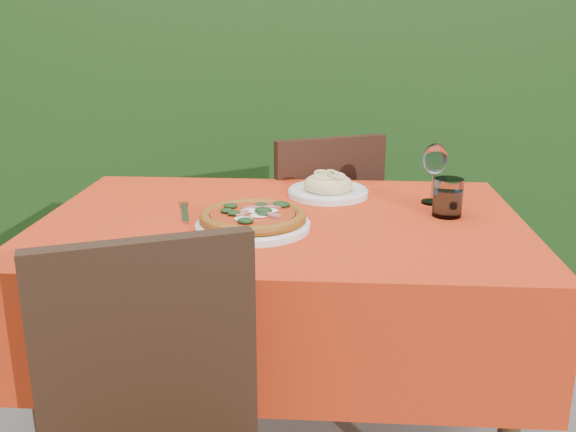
# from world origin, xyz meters

# --- Properties ---
(hedge) EXTENTS (3.20, 0.55, 1.78)m
(hedge) POSITION_xyz_m (0.00, 1.55, 0.92)
(hedge) COLOR black
(hedge) RESTS_ON ground
(dining_table) EXTENTS (1.26, 0.86, 0.75)m
(dining_table) POSITION_xyz_m (0.00, 0.00, 0.60)
(dining_table) COLOR #432715
(dining_table) RESTS_ON ground
(chair_far) EXTENTS (0.52, 0.52, 0.87)m
(chair_far) POSITION_xyz_m (0.09, 0.60, 0.50)
(chair_far) COLOR black
(chair_far) RESTS_ON ground
(pizza_plate) EXTENTS (0.29, 0.29, 0.05)m
(pizza_plate) POSITION_xyz_m (-0.06, -0.10, 0.77)
(pizza_plate) COLOR white
(pizza_plate) RESTS_ON dining_table
(pasta_plate) EXTENTS (0.24, 0.24, 0.07)m
(pasta_plate) POSITION_xyz_m (0.12, 0.23, 0.77)
(pasta_plate) COLOR white
(pasta_plate) RESTS_ON dining_table
(water_glass) EXTENTS (0.08, 0.08, 0.10)m
(water_glass) POSITION_xyz_m (0.44, 0.05, 0.79)
(water_glass) COLOR silver
(water_glass) RESTS_ON dining_table
(wine_glass) EXTENTS (0.07, 0.07, 0.17)m
(wine_glass) POSITION_xyz_m (0.42, 0.17, 0.87)
(wine_glass) COLOR silver
(wine_glass) RESTS_ON dining_table
(fork) EXTENTS (0.08, 0.21, 0.01)m
(fork) POSITION_xyz_m (-0.26, 0.01, 0.75)
(fork) COLOR #B4B4BB
(fork) RESTS_ON dining_table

